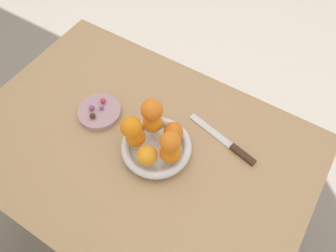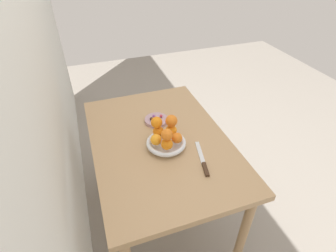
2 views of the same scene
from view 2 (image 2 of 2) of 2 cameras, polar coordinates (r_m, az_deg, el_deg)
The scene contains 18 objects.
ground_plane at distance 2.06m, azimuth -1.39°, elevation -18.95°, with size 6.00×6.00×0.00m, color gray.
wall_back at distance 1.21m, azimuth -27.88°, elevation 10.55°, with size 4.00×0.05×2.50m, color silver.
dining_table at distance 1.56m, azimuth -1.74°, elevation -5.46°, with size 1.10×0.76×0.74m.
fruit_bowl at distance 1.45m, azimuth -0.41°, elevation -3.81°, with size 0.22×0.22×0.04m.
candy_dish at distance 1.64m, azimuth -2.54°, elevation 1.28°, with size 0.15×0.15×0.02m, color #B28C99.
orange_0 at distance 1.45m, azimuth -2.12°, elevation -1.19°, with size 0.06×0.06×0.06m, color orange.
orange_1 at distance 1.40m, azimuth -2.61°, elevation -2.98°, with size 0.06×0.06×0.06m, color orange.
orange_2 at distance 1.37m, azimuth -0.08°, elevation -3.91°, with size 0.06×0.06×0.06m, color orange.
orange_3 at distance 1.41m, azimuth 1.95°, elevation -2.61°, with size 0.06×0.06×0.06m, color orange.
orange_4 at distance 1.46m, azimuth 0.70°, elevation -0.95°, with size 0.06×0.06×0.06m, color orange.
orange_5 at distance 1.42m, azimuth 0.74°, elevation 1.14°, with size 0.07×0.07×0.07m, color orange.
orange_6 at distance 1.41m, azimuth -2.50°, elevation 0.79°, with size 0.06×0.06×0.06m, color orange.
orange_7 at distance 1.33m, azimuth -0.45°, elevation -1.94°, with size 0.06×0.06×0.06m, color orange.
candy_ball_0 at distance 1.64m, azimuth -1.52°, elevation 2.21°, with size 0.02×0.02×0.02m, color #C6384C.
candy_ball_1 at distance 1.63m, azimuth -2.22°, elevation 1.73°, with size 0.01×0.01×0.01m, color #8C4C99.
candy_ball_2 at distance 1.64m, azimuth -3.11°, elevation 2.18°, with size 0.02×0.02×0.02m, color #8C4C99.
candy_ball_3 at distance 1.62m, azimuth -3.60°, elevation 1.61°, with size 0.02×0.02×0.02m, color #472819.
knife at distance 1.38m, azimuth 7.60°, elevation -7.55°, with size 0.26×0.08×0.01m.
Camera 2 is at (-1.11, 0.33, 1.71)m, focal length 28.00 mm.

